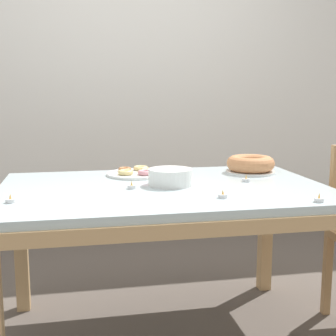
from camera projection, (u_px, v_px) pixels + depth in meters
wall_back at (125, 81)px, 3.73m from camera, size 8.00×0.10×2.60m
dining_table at (164, 204)px, 2.23m from camera, size 1.57×1.04×0.77m
cake_chocolate_round at (251, 165)px, 2.57m from camera, size 0.27×0.27×0.09m
pastry_platter at (137, 173)px, 2.50m from camera, size 0.32×0.32×0.04m
plate_stack at (170, 177)px, 2.23m from camera, size 0.21×0.21×0.08m
tealight_right_edge at (319, 200)px, 1.90m from camera, size 0.04×0.04×0.04m
tealight_centre at (223, 196)px, 1.97m from camera, size 0.04×0.04×0.04m
tealight_near_front at (246, 180)px, 2.32m from camera, size 0.04×0.04×0.04m
tealight_left_edge at (132, 187)px, 2.15m from camera, size 0.04×0.04×0.04m
tealight_near_cakes at (10, 200)px, 1.88m from camera, size 0.04×0.04×0.04m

